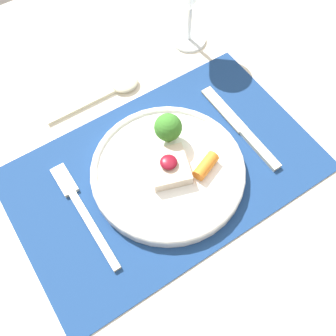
{
  "coord_description": "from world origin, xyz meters",
  "views": [
    {
      "loc": [
        -0.17,
        -0.26,
        1.34
      ],
      "look_at": [
        0.0,
        -0.01,
        0.8
      ],
      "focal_mm": 42.0,
      "sensor_mm": 36.0,
      "label": 1
    }
  ],
  "objects_px": {
    "fork": "(81,207)",
    "spoon": "(115,88)",
    "dinner_plate": "(168,168)",
    "knife": "(244,132)"
  },
  "relations": [
    {
      "from": "knife",
      "to": "spoon",
      "type": "height_order",
      "value": "spoon"
    },
    {
      "from": "dinner_plate",
      "to": "spoon",
      "type": "xyz_separation_m",
      "value": [
        0.01,
        0.2,
        -0.01
      ]
    },
    {
      "from": "fork",
      "to": "spoon",
      "type": "height_order",
      "value": "spoon"
    },
    {
      "from": "dinner_plate",
      "to": "knife",
      "type": "bearing_deg",
      "value": -2.78
    },
    {
      "from": "dinner_plate",
      "to": "spoon",
      "type": "relative_size",
      "value": 1.35
    },
    {
      "from": "fork",
      "to": "knife",
      "type": "relative_size",
      "value": 1.0
    },
    {
      "from": "knife",
      "to": "fork",
      "type": "bearing_deg",
      "value": 176.01
    },
    {
      "from": "dinner_plate",
      "to": "spoon",
      "type": "height_order",
      "value": "dinner_plate"
    },
    {
      "from": "spoon",
      "to": "knife",
      "type": "bearing_deg",
      "value": -56.31
    },
    {
      "from": "fork",
      "to": "spoon",
      "type": "xyz_separation_m",
      "value": [
        0.16,
        0.18,
        0.0
      ]
    }
  ]
}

